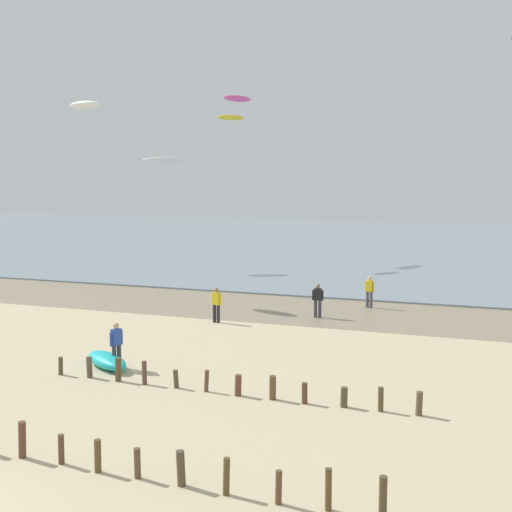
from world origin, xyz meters
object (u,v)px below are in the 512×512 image
at_px(person_far_down_beach, 369,291).
at_px(person_trailing_behind, 116,344).
at_px(kite_aloft_1, 237,99).
at_px(person_by_waterline, 318,299).
at_px(kite_aloft_3, 162,161).
at_px(kite_aloft_5, 85,105).
at_px(person_left_flank, 216,304).
at_px(grounded_kite, 107,360).
at_px(kite_aloft_4, 231,118).

bearing_deg(person_far_down_beach, person_trailing_behind, -112.55).
bearing_deg(kite_aloft_1, person_trailing_behind, 37.24).
relative_size(person_by_waterline, person_far_down_beach, 1.00).
bearing_deg(kite_aloft_3, person_trailing_behind, -94.22).
bearing_deg(person_far_down_beach, kite_aloft_5, -175.87).
bearing_deg(person_left_flank, person_far_down_beach, 46.26).
bearing_deg(person_left_flank, kite_aloft_1, 109.81).
bearing_deg(person_trailing_behind, kite_aloft_1, 104.82).
relative_size(person_by_waterline, person_trailing_behind, 1.00).
distance_m(person_left_flank, grounded_kite, 8.84).
height_order(grounded_kite, kite_aloft_5, kite_aloft_5).
bearing_deg(kite_aloft_3, kite_aloft_1, 45.15).
xyz_separation_m(grounded_kite, kite_aloft_5, (-10.09, 14.02, 10.94)).
xyz_separation_m(person_left_flank, kite_aloft_5, (-10.65, 5.22, 10.28)).
bearing_deg(grounded_kite, kite_aloft_5, -20.11).
bearing_deg(kite_aloft_4, person_far_down_beach, -103.66).
height_order(person_left_flank, person_far_down_beach, same).
distance_m(grounded_kite, kite_aloft_4, 33.34).
height_order(person_by_waterline, person_trailing_behind, same).
height_order(person_far_down_beach, grounded_kite, person_far_down_beach).
bearing_deg(kite_aloft_4, person_left_flank, -126.33).
distance_m(kite_aloft_1, kite_aloft_4, 4.84).
xyz_separation_m(person_by_waterline, person_trailing_behind, (-4.42, -11.66, 0.00)).
bearing_deg(person_trailing_behind, person_left_flank, 89.01).
relative_size(person_by_waterline, kite_aloft_3, 0.57).
xyz_separation_m(kite_aloft_3, kite_aloft_5, (1.24, -11.71, 3.01)).
bearing_deg(grounded_kite, person_left_flank, -59.49).
relative_size(kite_aloft_3, kite_aloft_5, 1.03).
xyz_separation_m(grounded_kite, kite_aloft_1, (-8.76, 34.65, 13.39)).
xyz_separation_m(person_far_down_beach, kite_aloft_1, (-15.47, 19.42, 12.74)).
xyz_separation_m(person_trailing_behind, grounded_kite, (-0.40, -0.03, -0.65)).
distance_m(person_left_flank, kite_aloft_1, 30.29).
distance_m(person_trailing_behind, grounded_kite, 0.77).
bearing_deg(kite_aloft_3, person_far_down_beach, -58.95).
bearing_deg(grounded_kite, kite_aloft_3, -32.10).
relative_size(kite_aloft_4, kite_aloft_5, 0.86).
height_order(person_left_flank, kite_aloft_3, kite_aloft_3).
relative_size(person_far_down_beach, kite_aloft_1, 0.54).
distance_m(kite_aloft_3, kite_aloft_5, 12.15).
distance_m(person_far_down_beach, kite_aloft_1, 27.91).
height_order(grounded_kite, kite_aloft_1, kite_aloft_1).
bearing_deg(person_left_flank, person_by_waterline, 34.15).
height_order(grounded_kite, kite_aloft_4, kite_aloft_4).
bearing_deg(person_trailing_behind, person_far_down_beach, 67.45).
height_order(person_trailing_behind, kite_aloft_1, kite_aloft_1).
distance_m(person_by_waterline, kite_aloft_5, 18.27).
xyz_separation_m(person_far_down_beach, kite_aloft_5, (-16.81, -1.21, 10.28)).
height_order(person_left_flank, person_trailing_behind, same).
bearing_deg(kite_aloft_3, person_by_waterline, -69.75).
distance_m(person_trailing_behind, kite_aloft_3, 29.17).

